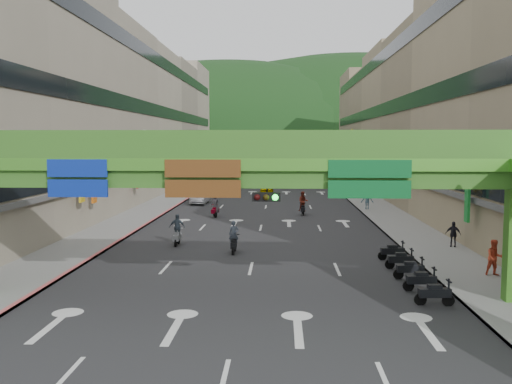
{
  "coord_description": "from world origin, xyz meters",
  "views": [
    {
      "loc": [
        1.6,
        -17.29,
        6.68
      ],
      "look_at": [
        0.0,
        18.0,
        3.5
      ],
      "focal_mm": 40.0,
      "sensor_mm": 36.0,
      "label": 1
    }
  ],
  "objects": [
    {
      "name": "building_row_left",
      "position": [
        -18.93,
        50.0,
        9.46
      ],
      "size": [
        12.8,
        95.0,
        19.0
      ],
      "color": "#9E937F",
      "rests_on": "ground"
    },
    {
      "name": "building_row_right",
      "position": [
        18.93,
        50.0,
        9.46
      ],
      "size": [
        12.8,
        95.0,
        19.0
      ],
      "color": "gray",
      "rests_on": "ground"
    },
    {
      "name": "pedestrian_red",
      "position": [
        11.94,
        10.42,
        0.88
      ],
      "size": [
        0.86,
        0.67,
        1.76
      ],
      "primitive_type": "imported",
      "rotation": [
        0.0,
        0.0,
        0.01
      ],
      "color": "#CA4026",
      "rests_on": "ground"
    },
    {
      "name": "hill_right",
      "position": [
        25.0,
        180.0,
        0.0
      ],
      "size": [
        208.0,
        176.0,
        128.0
      ],
      "primitive_type": "ellipsoid",
      "color": "#1C4419",
      "rests_on": "ground"
    },
    {
      "name": "sidewalk_right",
      "position": [
        11.0,
        50.0,
        0.07
      ],
      "size": [
        4.0,
        140.0,
        0.15
      ],
      "primitive_type": "cube",
      "color": "gray",
      "rests_on": "ground"
    },
    {
      "name": "overpass_far",
      "position": [
        0.0,
        65.0,
        5.4
      ],
      "size": [
        28.0,
        2.2,
        7.1
      ],
      "color": "#4C9E2D",
      "rests_on": "ground"
    },
    {
      "name": "ground",
      "position": [
        0.0,
        0.0,
        0.0
      ],
      "size": [
        320.0,
        320.0,
        0.0
      ],
      "primitive_type": "plane",
      "color": "black",
      "rests_on": "ground"
    },
    {
      "name": "scooter_rider_near",
      "position": [
        -1.23,
        16.08,
        0.9
      ],
      "size": [
        0.6,
        1.6,
        1.95
      ],
      "color": "black",
      "rests_on": "ground"
    },
    {
      "name": "scooter_rider_far",
      "position": [
        -4.23,
        32.08,
        1.08
      ],
      "size": [
        0.96,
        1.59,
        2.13
      ],
      "color": "maroon",
      "rests_on": "ground"
    },
    {
      "name": "pedestrian_blue",
      "position": [
        9.8,
        37.42,
        0.91
      ],
      "size": [
        0.91,
        0.65,
        1.82
      ],
      "primitive_type": "imported",
      "rotation": [
        0.0,
        0.0,
        3.01
      ],
      "color": "#3A525F",
      "rests_on": "ground"
    },
    {
      "name": "parked_scooter_row",
      "position": [
        7.8,
        10.0,
        0.52
      ],
      "size": [
        1.6,
        9.35,
        1.08
      ],
      "color": "black",
      "rests_on": "ground"
    },
    {
      "name": "sidewalk_left",
      "position": [
        -11.0,
        50.0,
        0.07
      ],
      "size": [
        4.0,
        140.0,
        0.15
      ],
      "primitive_type": "cube",
      "color": "gray",
      "rests_on": "ground"
    },
    {
      "name": "pedestrian_dark",
      "position": [
        12.2,
        18.03,
        0.78
      ],
      "size": [
        1.0,
        0.69,
        1.57
      ],
      "primitive_type": "imported",
      "rotation": [
        0.0,
        0.0,
        -0.36
      ],
      "color": "black",
      "rests_on": "ground"
    },
    {
      "name": "bunting_string",
      "position": [
        0.0,
        30.0,
        5.96
      ],
      "size": [
        26.0,
        0.36,
        0.47
      ],
      "color": "black",
      "rests_on": "ground"
    },
    {
      "name": "car_silver",
      "position": [
        -7.0,
        42.4,
        0.71
      ],
      "size": [
        1.76,
        4.42,
        1.43
      ],
      "primitive_type": "imported",
      "rotation": [
        0.0,
        0.0,
        -0.06
      ],
      "color": "#97989F",
      "rests_on": "ground"
    },
    {
      "name": "car_yellow",
      "position": [
        -0.29,
        54.02,
        0.68
      ],
      "size": [
        1.65,
        4.0,
        1.35
      ],
      "primitive_type": "imported",
      "rotation": [
        0.0,
        0.0,
        -0.01
      ],
      "color": "#C4A700",
      "rests_on": "ground"
    },
    {
      "name": "curb_right",
      "position": [
        9.1,
        50.0,
        0.09
      ],
      "size": [
        0.2,
        140.0,
        0.18
      ],
      "primitive_type": "cube",
      "color": "gray",
      "rests_on": "ground"
    },
    {
      "name": "scooter_rider_mid",
      "position": [
        3.53,
        33.79,
        1.11
      ],
      "size": [
        0.92,
        1.6,
        2.14
      ],
      "color": "black",
      "rests_on": "ground"
    },
    {
      "name": "curb_left",
      "position": [
        -9.1,
        50.0,
        0.09
      ],
      "size": [
        0.2,
        140.0,
        0.18
      ],
      "primitive_type": "cube",
      "color": "#CC5959",
      "rests_on": "ground"
    },
    {
      "name": "scooter_rider_left",
      "position": [
        -5.06,
        18.4,
        1.01
      ],
      "size": [
        0.98,
        1.6,
        2.02
      ],
      "color": "gray",
      "rests_on": "ground"
    },
    {
      "name": "overpass_near",
      "position": [
        0.93,
        5.38,
        5.21
      ],
      "size": [
        28.0,
        12.27,
        7.1
      ],
      "color": "#4C9E2D",
      "rests_on": "ground"
    },
    {
      "name": "hill_left",
      "position": [
        -15.0,
        160.0,
        0.0
      ],
      "size": [
        168.0,
        140.0,
        112.0
      ],
      "primitive_type": "ellipsoid",
      "color": "#1C4419",
      "rests_on": "ground"
    },
    {
      "name": "road_slab",
      "position": [
        0.0,
        50.0,
        0.01
      ],
      "size": [
        18.0,
        140.0,
        0.02
      ],
      "primitive_type": "cube",
      "color": "#28282B",
      "rests_on": "ground"
    }
  ]
}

